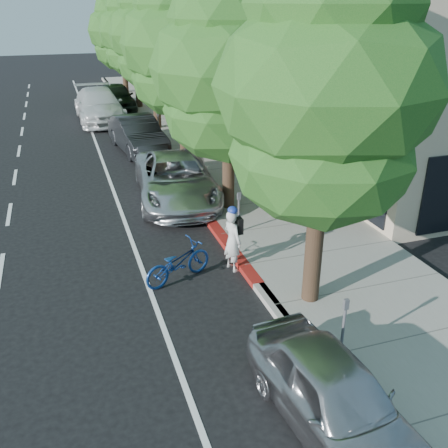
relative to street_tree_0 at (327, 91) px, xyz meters
name	(u,v)px	position (x,y,z in m)	size (l,w,h in m)	color
ground	(244,269)	(-0.90, 2.00, -4.94)	(120.00, 120.00, 0.00)	black
sidewalk	(229,169)	(1.40, 10.00, -4.87)	(4.60, 56.00, 0.15)	gray
curb	(176,175)	(-0.90, 10.00, -4.87)	(0.30, 56.00, 0.15)	#9E998E
curb_red_segment	(232,251)	(-0.90, 3.00, -4.87)	(0.32, 4.00, 0.15)	maroon
storefront_building	(290,54)	(8.70, 20.00, -1.44)	(10.00, 36.00, 7.00)	#C2B195
street_tree_0	(327,91)	(0.00, 0.00, 0.00)	(4.58, 4.58, 7.91)	black
street_tree_1	(229,70)	(0.00, 6.00, -0.33)	(4.89, 4.89, 7.56)	black
street_tree_2	(181,46)	(0.00, 12.00, -0.10)	(5.00, 5.00, 7.90)	black
street_tree_3	(153,36)	(0.00, 18.00, -0.10)	(4.53, 4.53, 7.77)	black
street_tree_4	(134,33)	(0.00, 24.00, -0.29)	(4.45, 4.45, 7.49)	black
street_tree_5	(122,31)	(0.00, 30.00, -0.53)	(4.88, 4.88, 7.29)	black
cyclist	(233,240)	(-1.20, 2.14, -4.10)	(0.61, 0.40, 1.69)	silver
bicycle	(178,263)	(-2.70, 2.02, -4.43)	(0.68, 1.94, 1.02)	navy
silver_suv	(176,179)	(-1.45, 7.50, -4.15)	(2.63, 5.71, 1.59)	silver
dark_sedan	(138,134)	(-1.71, 14.13, -4.13)	(1.72, 4.92, 1.62)	black
white_pickup	(99,105)	(-2.78, 21.24, -4.04)	(2.54, 6.24, 1.81)	silver
dark_suv_far	(117,97)	(-1.40, 24.24, -4.12)	(1.93, 4.81, 1.64)	black
near_car_a	(334,396)	(-1.40, -3.50, -4.26)	(1.61, 3.99, 1.36)	#AFAEB3
pedestrian	(186,134)	(0.21, 12.51, -3.87)	(0.90, 0.70, 1.85)	black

